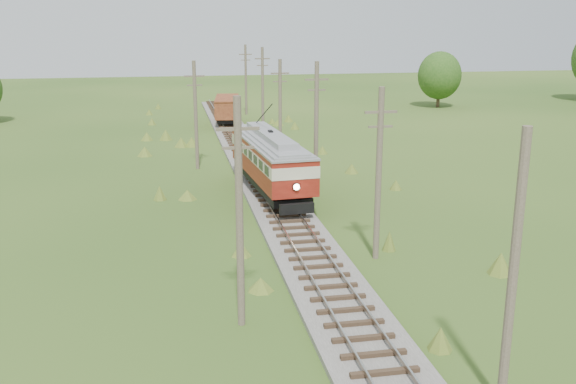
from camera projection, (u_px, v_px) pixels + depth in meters
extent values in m
cube|color=#605B54|center=(264.00, 182.00, 46.94)|extent=(3.60, 96.00, 0.25)
cube|color=#726659|center=(254.00, 178.00, 46.72)|extent=(0.08, 96.00, 0.17)
cube|color=#726659|center=(273.00, 177.00, 46.98)|extent=(0.08, 96.00, 0.17)
cube|color=#2D2116|center=(264.00, 180.00, 46.89)|extent=(2.40, 96.00, 0.16)
cube|color=black|center=(271.00, 181.00, 43.55)|extent=(3.38, 11.61, 0.47)
cube|color=maroon|center=(271.00, 166.00, 43.29)|extent=(3.90, 12.64, 1.14)
cube|color=beige|center=(271.00, 153.00, 43.04)|extent=(3.93, 12.71, 0.73)
cube|color=black|center=(271.00, 153.00, 43.04)|extent=(3.91, 12.15, 0.57)
cube|color=maroon|center=(271.00, 145.00, 42.91)|extent=(3.90, 12.64, 0.31)
cube|color=gray|center=(271.00, 140.00, 42.82)|extent=(3.96, 12.77, 0.39)
cube|color=gray|center=(271.00, 135.00, 42.73)|extent=(2.05, 9.41, 0.41)
sphere|color=#FFF2BF|center=(296.00, 187.00, 37.37)|extent=(0.37, 0.37, 0.37)
cylinder|color=black|center=(264.00, 114.00, 44.16)|extent=(0.45, 4.82, 2.00)
cylinder|color=black|center=(277.00, 201.00, 38.98)|extent=(0.19, 0.84, 0.83)
cylinder|color=black|center=(301.00, 199.00, 39.38)|extent=(0.19, 0.84, 0.83)
cylinder|color=black|center=(246.00, 168.00, 47.76)|extent=(0.19, 0.84, 0.83)
cylinder|color=black|center=(266.00, 167.00, 48.15)|extent=(0.19, 0.84, 0.83)
cube|color=black|center=(227.00, 117.00, 73.10)|extent=(2.82, 7.12, 0.48)
cube|color=#5F2716|center=(227.00, 107.00, 72.79)|extent=(3.41, 7.95, 1.93)
cube|color=#5F2716|center=(227.00, 98.00, 72.53)|extent=(3.48, 8.11, 0.12)
cylinder|color=black|center=(220.00, 120.00, 70.82)|extent=(0.21, 0.78, 0.77)
cylinder|color=black|center=(233.00, 120.00, 70.91)|extent=(0.21, 0.78, 0.77)
cylinder|color=black|center=(222.00, 114.00, 75.27)|extent=(0.21, 0.78, 0.77)
cylinder|color=black|center=(234.00, 114.00, 75.36)|extent=(0.21, 0.78, 0.77)
cone|color=gray|center=(269.00, 135.00, 63.86)|extent=(2.91, 2.91, 1.09)
cone|color=gray|center=(278.00, 139.00, 63.18)|extent=(1.64, 1.64, 0.64)
cylinder|color=brown|center=(513.00, 274.00, 18.86)|extent=(0.30, 0.30, 8.80)
cylinder|color=brown|center=(379.00, 175.00, 31.26)|extent=(0.30, 0.30, 8.60)
cube|color=brown|center=(381.00, 112.00, 30.46)|extent=(1.60, 0.12, 0.12)
cube|color=brown|center=(380.00, 127.00, 30.64)|extent=(1.20, 0.10, 0.10)
cylinder|color=brown|center=(316.00, 129.00, 43.53)|extent=(0.30, 0.30, 9.00)
cube|color=brown|center=(317.00, 80.00, 42.67)|extent=(1.60, 0.12, 0.12)
cube|color=brown|center=(317.00, 90.00, 42.86)|extent=(1.20, 0.10, 0.10)
cylinder|color=brown|center=(280.00, 108.00, 55.91)|extent=(0.30, 0.30, 8.40)
cube|color=brown|center=(280.00, 73.00, 55.13)|extent=(1.60, 0.12, 0.12)
cube|color=brown|center=(280.00, 81.00, 55.31)|extent=(1.20, 0.10, 0.10)
cylinder|color=brown|center=(263.00, 90.00, 68.25)|extent=(0.30, 0.30, 8.90)
cube|color=brown|center=(262.00, 59.00, 67.41)|extent=(1.60, 0.12, 0.12)
cube|color=brown|center=(262.00, 65.00, 67.59)|extent=(1.20, 0.10, 0.10)
cylinder|color=brown|center=(246.00, 80.00, 80.58)|extent=(0.30, 0.30, 8.70)
cube|color=brown|center=(245.00, 54.00, 79.76)|extent=(1.60, 0.12, 0.12)
cube|color=brown|center=(246.00, 60.00, 79.95)|extent=(1.20, 0.10, 0.10)
cylinder|color=brown|center=(239.00, 215.00, 24.18)|extent=(0.30, 0.30, 9.00)
cube|color=brown|center=(238.00, 129.00, 23.32)|extent=(1.60, 0.12, 0.12)
cube|color=brown|center=(238.00, 148.00, 23.50)|extent=(1.20, 0.10, 0.10)
cylinder|color=brown|center=(196.00, 116.00, 50.75)|extent=(0.30, 0.30, 8.60)
cube|color=brown|center=(194.00, 76.00, 49.94)|extent=(1.60, 0.12, 0.12)
cube|color=brown|center=(195.00, 85.00, 50.12)|extent=(1.20, 0.10, 0.10)
cylinder|color=#38281C|center=(438.00, 98.00, 88.08)|extent=(0.50, 0.50, 2.52)
ellipsoid|color=#204815|center=(440.00, 75.00, 87.28)|extent=(5.88, 5.88, 6.47)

